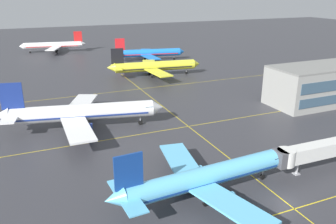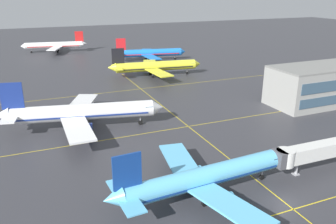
{
  "view_description": "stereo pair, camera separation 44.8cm",
  "coord_description": "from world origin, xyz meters",
  "px_view_note": "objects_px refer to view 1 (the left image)",
  "views": [
    {
      "loc": [
        -36.31,
        -36.28,
        32.62
      ],
      "look_at": [
        -3.9,
        39.55,
        3.1
      ],
      "focal_mm": 36.78,
      "sensor_mm": 36.0,
      "label": 1
    },
    {
      "loc": [
        -35.9,
        -36.45,
        32.62
      ],
      "look_at": [
        -3.9,
        39.55,
        3.1
      ],
      "focal_mm": 36.78,
      "sensor_mm": 36.0,
      "label": 2
    }
  ],
  "objects_px": {
    "airliner_front_gate": "(205,177)",
    "airliner_far_left_stand": "(148,53)",
    "airliner_far_right_stand": "(53,45)",
    "airliner_third_row": "(154,66)",
    "airliner_second_row": "(81,113)",
    "jet_bridge": "(317,151)"
  },
  "relations": [
    {
      "from": "airliner_second_row",
      "to": "jet_bridge",
      "type": "relative_size",
      "value": 1.82
    },
    {
      "from": "airliner_far_right_stand",
      "to": "jet_bridge",
      "type": "bearing_deg",
      "value": -78.36
    },
    {
      "from": "airliner_third_row",
      "to": "airliner_far_right_stand",
      "type": "distance_m",
      "value": 79.51
    },
    {
      "from": "airliner_front_gate",
      "to": "airliner_second_row",
      "type": "bearing_deg",
      "value": 109.59
    },
    {
      "from": "airliner_front_gate",
      "to": "airliner_far_right_stand",
      "type": "height_order",
      "value": "airliner_far_right_stand"
    },
    {
      "from": "airliner_second_row",
      "to": "airliner_third_row",
      "type": "distance_m",
      "value": 56.75
    },
    {
      "from": "airliner_front_gate",
      "to": "airliner_far_right_stand",
      "type": "bearing_deg",
      "value": 93.08
    },
    {
      "from": "airliner_third_row",
      "to": "jet_bridge",
      "type": "xyz_separation_m",
      "value": [
        1.31,
        -82.2,
        0.09
      ]
    },
    {
      "from": "airliner_far_right_stand",
      "to": "airliner_front_gate",
      "type": "bearing_deg",
      "value": -86.92
    },
    {
      "from": "airliner_front_gate",
      "to": "jet_bridge",
      "type": "relative_size",
      "value": 1.57
    },
    {
      "from": "airliner_third_row",
      "to": "airliner_far_right_stand",
      "type": "height_order",
      "value": "airliner_third_row"
    },
    {
      "from": "airliner_far_left_stand",
      "to": "jet_bridge",
      "type": "xyz_separation_m",
      "value": [
        -7.45,
        -112.71,
        0.31
      ]
    },
    {
      "from": "airliner_front_gate",
      "to": "airliner_far_left_stand",
      "type": "xyz_separation_m",
      "value": [
        31.15,
        112.32,
        0.09
      ]
    },
    {
      "from": "airliner_front_gate",
      "to": "airliner_second_row",
      "type": "relative_size",
      "value": 0.86
    },
    {
      "from": "airliner_second_row",
      "to": "jet_bridge",
      "type": "bearing_deg",
      "value": -45.79
    },
    {
      "from": "airliner_front_gate",
      "to": "jet_bridge",
      "type": "height_order",
      "value": "airliner_front_gate"
    },
    {
      "from": "airliner_far_right_stand",
      "to": "jet_bridge",
      "type": "xyz_separation_m",
      "value": [
        32.05,
        -155.53,
        0.36
      ]
    },
    {
      "from": "airliner_third_row",
      "to": "airliner_front_gate",
      "type": "bearing_deg",
      "value": -105.31
    },
    {
      "from": "jet_bridge",
      "to": "airliner_second_row",
      "type": "bearing_deg",
      "value": 134.21
    },
    {
      "from": "airliner_front_gate",
      "to": "airliner_third_row",
      "type": "relative_size",
      "value": 0.92
    },
    {
      "from": "airliner_second_row",
      "to": "airliner_far_right_stand",
      "type": "height_order",
      "value": "airliner_second_row"
    },
    {
      "from": "airliner_second_row",
      "to": "airliner_third_row",
      "type": "height_order",
      "value": "airliner_second_row"
    }
  ]
}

